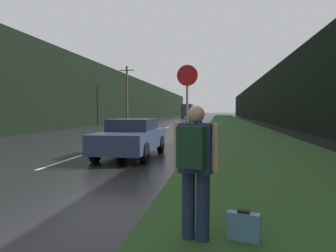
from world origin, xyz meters
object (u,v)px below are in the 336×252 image
object	(u,v)px
stop_sign	(187,107)
suitcase	(243,227)
car_passing_near	(132,137)
car_passing_far	(195,118)
delivery_truck	(187,111)
hitchhiker_with_backpack	(195,164)

from	to	relation	value
stop_sign	suitcase	xyz separation A→B (m)	(1.26, -5.00, -1.65)
car_passing_near	car_passing_far	size ratio (longest dim) A/B	1.10
suitcase	car_passing_far	distance (m)	38.36
car_passing_far	delivery_truck	distance (m)	29.34
stop_sign	car_passing_far	xyz separation A→B (m)	(-2.29, 33.18, -1.18)
hitchhiker_with_backpack	car_passing_near	xyz separation A→B (m)	(-2.92, 6.99, -0.29)
stop_sign	delivery_truck	xyz separation A→B (m)	(-6.31, 62.23, -0.10)
stop_sign	car_passing_near	size ratio (longest dim) A/B	0.69
car_passing_far	hitchhiker_with_backpack	bearing A→B (deg)	94.36
stop_sign	hitchhiker_with_backpack	size ratio (longest dim) A/B	1.73
suitcase	car_passing_near	world-z (taller)	car_passing_near
stop_sign	hitchhiker_with_backpack	world-z (taller)	stop_sign
hitchhiker_with_backpack	car_passing_near	distance (m)	7.58
hitchhiker_with_backpack	car_passing_near	world-z (taller)	hitchhiker_with_backpack
hitchhiker_with_backpack	suitcase	xyz separation A→B (m)	(0.63, 0.10, -0.83)
hitchhiker_with_backpack	car_passing_far	bearing A→B (deg)	107.13
car_passing_near	stop_sign	bearing A→B (deg)	140.58
stop_sign	delivery_truck	size ratio (longest dim) A/B	0.44
stop_sign	car_passing_far	bearing A→B (deg)	93.95
car_passing_near	hitchhiker_with_backpack	bearing A→B (deg)	112.68
suitcase	car_passing_near	xyz separation A→B (m)	(-3.55, 6.89, 0.54)
car_passing_far	suitcase	bearing A→B (deg)	95.32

